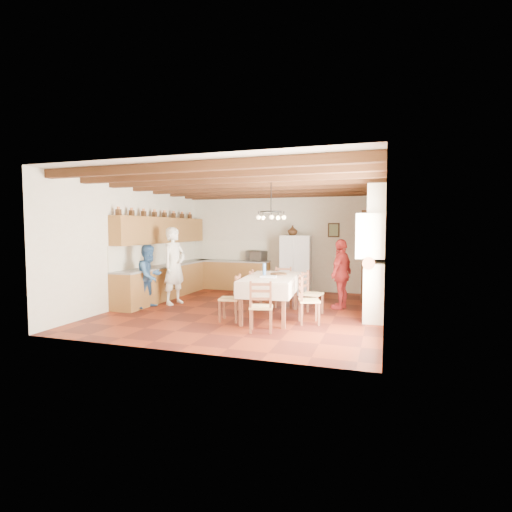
{
  "coord_description": "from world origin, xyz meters",
  "views": [
    {
      "loc": [
        3.01,
        -8.64,
        1.91
      ],
      "look_at": [
        0.1,
        0.3,
        1.25
      ],
      "focal_mm": 28.0,
      "sensor_mm": 36.0,
      "label": 1
    }
  ],
  "objects": [
    {
      "name": "wall_right",
      "position": [
        3.01,
        0.0,
        1.5
      ],
      "size": [
        0.02,
        6.5,
        3.0
      ],
      "primitive_type": "cube",
      "color": "beige",
      "rests_on": "ground"
    },
    {
      "name": "person_woman_blue",
      "position": [
        -2.35,
        -0.42,
        0.76
      ],
      "size": [
        0.69,
        0.83,
        1.52
      ],
      "primitive_type": "imported",
      "rotation": [
        0.0,
        0.0,
        1.4
      ],
      "color": "#2F578B",
      "rests_on": "floor"
    },
    {
      "name": "chair_end_far",
      "position": [
        0.67,
        0.69,
        0.48
      ],
      "size": [
        0.51,
        0.49,
        0.96
      ],
      "primitive_type": null,
      "rotation": [
        0.0,
        0.0,
        0.25
      ],
      "color": "brown",
      "rests_on": "floor"
    },
    {
      "name": "countertop_back",
      "position": [
        -1.55,
        2.95,
        0.88
      ],
      "size": [
        2.34,
        0.62,
        0.04
      ],
      "primitive_type": "cube",
      "color": "slate",
      "rests_on": "lower_cabinets_back"
    },
    {
      "name": "lower_cabinets_left",
      "position": [
        -2.7,
        1.05,
        0.43
      ],
      "size": [
        0.6,
        4.3,
        0.86
      ],
      "primitive_type": "cube",
      "color": "brown",
      "rests_on": "ground"
    },
    {
      "name": "person_woman_red",
      "position": [
        2.03,
        0.89,
        0.83
      ],
      "size": [
        0.68,
        1.05,
        1.65
      ],
      "primitive_type": "imported",
      "rotation": [
        0.0,
        0.0,
        -1.88
      ],
      "color": "#AD2927",
      "rests_on": "floor"
    },
    {
      "name": "chair_right_near",
      "position": [
        1.58,
        -0.81,
        0.48
      ],
      "size": [
        0.51,
        0.53,
        0.96
      ],
      "primitive_type": null,
      "rotation": [
        0.0,
        0.0,
        1.89
      ],
      "color": "brown",
      "rests_on": "floor"
    },
    {
      "name": "chandelier",
      "position": [
        0.7,
        -0.51,
        2.25
      ],
      "size": [
        0.47,
        0.47,
        0.03
      ],
      "primitive_type": "torus",
      "color": "black",
      "rests_on": "ground"
    },
    {
      "name": "fireplace",
      "position": [
        2.72,
        0.2,
        1.4
      ],
      "size": [
        0.56,
        1.6,
        2.8
      ],
      "primitive_type": null,
      "color": "beige",
      "rests_on": "ground"
    },
    {
      "name": "chair_end_near",
      "position": [
        0.85,
        -1.71,
        0.48
      ],
      "size": [
        0.5,
        0.49,
        0.96
      ],
      "primitive_type": null,
      "rotation": [
        0.0,
        0.0,
        3.38
      ],
      "color": "brown",
      "rests_on": "floor"
    },
    {
      "name": "wall_picture",
      "position": [
        1.55,
        3.23,
        1.85
      ],
      "size": [
        0.34,
        0.03,
        0.42
      ],
      "primitive_type": "cube",
      "color": "#2E2314",
      "rests_on": "ground"
    },
    {
      "name": "backsplash_back",
      "position": [
        -1.55,
        3.23,
        1.2
      ],
      "size": [
        2.3,
        0.03,
        0.6
      ],
      "primitive_type": "cube",
      "color": "white",
      "rests_on": "ground"
    },
    {
      "name": "upper_cabinets",
      "position": [
        -2.83,
        1.05,
        1.85
      ],
      "size": [
        0.35,
        4.2,
        0.7
      ],
      "primitive_type": "cube",
      "color": "brown",
      "rests_on": "ground"
    },
    {
      "name": "ceiling",
      "position": [
        0.0,
        0.0,
        3.01
      ],
      "size": [
        6.0,
        6.5,
        0.02
      ],
      "primitive_type": "cube",
      "color": "silver",
      "rests_on": "ground"
    },
    {
      "name": "chair_right_far",
      "position": [
        1.5,
        0.01,
        0.48
      ],
      "size": [
        0.46,
        0.48,
        0.96
      ],
      "primitive_type": null,
      "rotation": [
        0.0,
        0.0,
        1.41
      ],
      "color": "brown",
      "rests_on": "floor"
    },
    {
      "name": "refrigerator",
      "position": [
        0.55,
        2.67,
        0.85
      ],
      "size": [
        0.89,
        0.75,
        1.7
      ],
      "primitive_type": "cube",
      "rotation": [
        0.0,
        0.0,
        0.07
      ],
      "color": "silver",
      "rests_on": "floor"
    },
    {
      "name": "lower_cabinets_back",
      "position": [
        -1.55,
        2.95,
        0.43
      ],
      "size": [
        2.3,
        0.6,
        0.86
      ],
      "primitive_type": "cube",
      "color": "brown",
      "rests_on": "ground"
    },
    {
      "name": "fridge_vase",
      "position": [
        0.44,
        2.67,
        1.84
      ],
      "size": [
        0.32,
        0.32,
        0.29
      ],
      "primitive_type": "imported",
      "rotation": [
        0.0,
        0.0,
        0.17
      ],
      "color": "#371E0B",
      "rests_on": "refrigerator"
    },
    {
      "name": "wall_left",
      "position": [
        -3.01,
        0.0,
        1.5
      ],
      "size": [
        0.02,
        6.5,
        3.0
      ],
      "primitive_type": "cube",
      "color": "beige",
      "rests_on": "ground"
    },
    {
      "name": "person_man",
      "position": [
        -2.02,
        0.2,
        0.97
      ],
      "size": [
        0.61,
        0.79,
        1.93
      ],
      "primitive_type": "imported",
      "rotation": [
        0.0,
        0.0,
        1.35
      ],
      "color": "white",
      "rests_on": "floor"
    },
    {
      "name": "chair_left_far",
      "position": [
        -0.02,
        -0.21,
        0.48
      ],
      "size": [
        0.47,
        0.48,
        0.96
      ],
      "primitive_type": null,
      "rotation": [
        0.0,
        0.0,
        -1.39
      ],
      "color": "brown",
      "rests_on": "floor"
    },
    {
      "name": "backsplash_left",
      "position": [
        -2.98,
        1.05,
        1.2
      ],
      "size": [
        0.03,
        4.3,
        0.6
      ],
      "primitive_type": "cube",
      "color": "white",
      "rests_on": "ground"
    },
    {
      "name": "hutch",
      "position": [
        2.75,
        2.38,
        1.18
      ],
      "size": [
        0.66,
        1.34,
        2.36
      ],
      "primitive_type": null,
      "rotation": [
        0.0,
        0.0,
        -0.09
      ],
      "color": "#371E0B",
      "rests_on": "floor"
    },
    {
      "name": "chair_left_near",
      "position": [
        -0.01,
        -1.1,
        0.48
      ],
      "size": [
        0.45,
        0.47,
        0.96
      ],
      "primitive_type": null,
      "rotation": [
        0.0,
        0.0,
        -1.43
      ],
      "color": "brown",
      "rests_on": "floor"
    },
    {
      "name": "wall_front",
      "position": [
        0.0,
        -3.26,
        1.5
      ],
      "size": [
        6.0,
        0.02,
        3.0
      ],
      "primitive_type": "cube",
      "color": "beige",
      "rests_on": "ground"
    },
    {
      "name": "countertop_left",
      "position": [
        -2.7,
        1.05,
        0.88
      ],
      "size": [
        0.62,
        4.3,
        0.04
      ],
      "primitive_type": "cube",
      "color": "slate",
      "rests_on": "lower_cabinets_left"
    },
    {
      "name": "microwave",
      "position": [
        -0.75,
        2.95,
        1.06
      ],
      "size": [
        0.65,
        0.52,
        0.31
      ],
      "primitive_type": "imported",
      "rotation": [
        0.0,
        0.0,
        -0.26
      ],
      "color": "silver",
      "rests_on": "countertop_back"
    },
    {
      "name": "dining_table",
      "position": [
        0.7,
        -0.51,
        0.8
      ],
      "size": [
        1.22,
        2.11,
        0.89
      ],
      "rotation": [
        0.0,
        0.0,
        0.09
      ],
      "color": "silver",
      "rests_on": "floor"
    },
    {
      "name": "ceiling_beams",
      "position": [
        0.0,
        0.0,
        2.91
      ],
      "size": [
        6.0,
        6.3,
        0.16
      ],
      "primitive_type": null,
      "color": "#3C2310",
      "rests_on": "ground"
    },
    {
      "name": "wall_back",
      "position": [
        0.0,
        3.26,
        1.5
      ],
      "size": [
        6.0,
        0.02,
        3.0
      ],
      "primitive_type": "cube",
      "color": "beige",
      "rests_on": "ground"
    },
    {
      "name": "floor",
      "position": [
        0.0,
        0.0,
        -0.01
      ],
      "size": [
        6.0,
        6.5,
        0.02
      ],
      "primitive_type": "cube",
      "color": "#481810",
      "rests_on": "ground"
    }
  ]
}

